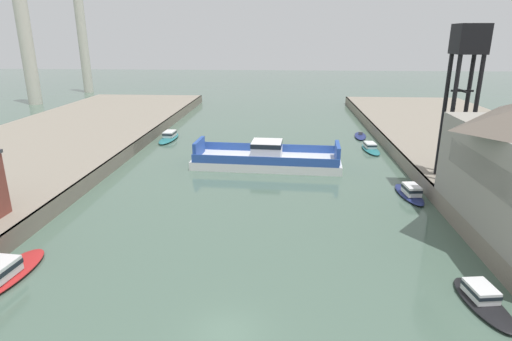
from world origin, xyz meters
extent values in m
plane|color=#4C6656|center=(0.00, 0.00, 0.00)|extent=(400.00, 400.00, 0.00)
cube|color=#423D38|center=(-18.94, 20.00, 0.89)|extent=(0.30, 140.00, 1.78)
cube|color=#423D38|center=(18.94, 20.00, 0.89)|extent=(0.30, 140.00, 1.78)
cube|color=silver|center=(0.87, 33.81, 0.55)|extent=(20.00, 8.02, 1.10)
cube|color=#284CA3|center=(1.06, 37.21, 1.65)|extent=(18.83, 1.18, 1.10)
cube|color=#284CA3|center=(0.68, 30.42, 1.65)|extent=(18.83, 1.18, 1.10)
cube|color=silver|center=(0.87, 33.81, 2.26)|extent=(4.14, 4.02, 2.32)
cube|color=black|center=(0.87, 33.81, 3.07)|extent=(4.18, 4.06, 0.60)
cube|color=#284CA3|center=(10.18, 33.29, 2.20)|extent=(0.77, 4.87, 2.20)
cube|color=#284CA3|center=(-8.43, 34.34, 2.20)|extent=(0.77, 4.87, 2.20)
ellipsoid|color=black|center=(16.29, 3.71, 0.22)|extent=(3.01, 6.36, 0.43)
cube|color=silver|center=(16.22, 4.16, 0.84)|extent=(1.80, 2.33, 0.82)
cube|color=black|center=(16.22, 4.16, 0.95)|extent=(1.85, 2.40, 0.25)
ellipsoid|color=#237075|center=(-16.31, 47.51, 0.23)|extent=(2.67, 8.17, 0.47)
cube|color=silver|center=(-16.28, 48.12, 0.92)|extent=(1.76, 2.89, 0.90)
cube|color=black|center=(-16.28, 48.12, 1.03)|extent=(1.81, 2.97, 0.27)
ellipsoid|color=red|center=(-16.80, 4.70, 0.23)|extent=(3.54, 8.36, 0.46)
ellipsoid|color=navy|center=(16.34, 51.82, 0.21)|extent=(2.60, 6.26, 0.42)
cube|color=#4C4C51|center=(16.34, 51.82, 0.67)|extent=(0.71, 0.47, 0.50)
ellipsoid|color=navy|center=(16.94, 23.51, 0.23)|extent=(2.70, 6.89, 0.46)
cube|color=silver|center=(16.99, 23.01, 0.97)|extent=(1.65, 2.48, 1.02)
cube|color=black|center=(16.99, 23.01, 1.10)|extent=(1.70, 2.55, 0.31)
ellipsoid|color=#237075|center=(16.39, 42.66, 0.21)|extent=(2.65, 6.95, 0.42)
cube|color=silver|center=(16.35, 43.17, 0.79)|extent=(1.66, 2.49, 0.74)
cube|color=black|center=(16.35, 43.17, 0.88)|extent=(1.71, 2.56, 0.22)
cube|color=black|center=(18.81, 12.70, 6.68)|extent=(0.08, 12.40, 2.21)
cylinder|color=black|center=(20.48, 26.26, 8.39)|extent=(0.44, 0.44, 13.21)
cylinder|color=black|center=(22.76, 26.26, 8.39)|extent=(0.44, 0.44, 13.21)
cylinder|color=black|center=(20.48, 23.98, 8.39)|extent=(0.44, 0.44, 13.21)
cylinder|color=black|center=(22.76, 23.98, 8.39)|extent=(0.44, 0.44, 13.21)
cube|color=black|center=(21.62, 25.12, 6.41)|extent=(2.28, 0.20, 0.20)
cube|color=black|center=(21.62, 25.12, 6.41)|extent=(0.20, 2.28, 0.20)
cube|color=black|center=(21.62, 25.12, 11.30)|extent=(2.28, 0.20, 0.20)
cube|color=black|center=(21.62, 25.12, 11.30)|extent=(0.20, 2.28, 0.20)
cube|color=black|center=(21.62, 25.12, 16.47)|extent=(2.96, 2.96, 2.95)
cylinder|color=beige|center=(-57.81, 107.65, 16.35)|extent=(2.74, 2.74, 32.71)
cylinder|color=beige|center=(-60.82, 83.59, 17.47)|extent=(3.25, 3.25, 34.94)
camera|label=1|loc=(3.16, -20.60, 16.77)|focal=29.54mm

